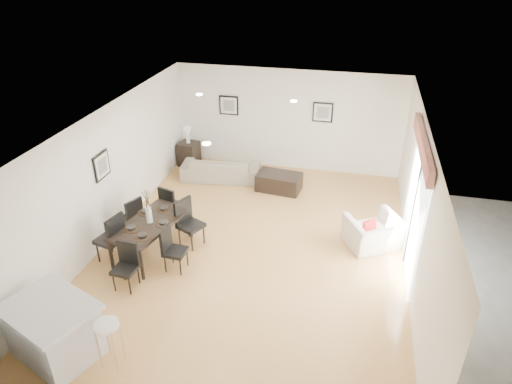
% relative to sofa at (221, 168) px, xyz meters
% --- Properties ---
extents(ground, '(8.00, 8.00, 0.00)m').
position_rel_sofa_xyz_m(ground, '(1.55, -2.89, -0.29)').
color(ground, tan).
rests_on(ground, ground).
extents(wall_back, '(6.00, 0.04, 2.70)m').
position_rel_sofa_xyz_m(wall_back, '(1.55, 1.11, 1.06)').
color(wall_back, white).
rests_on(wall_back, ground).
extents(wall_front, '(6.00, 0.04, 2.70)m').
position_rel_sofa_xyz_m(wall_front, '(1.55, -6.89, 1.06)').
color(wall_front, white).
rests_on(wall_front, ground).
extents(wall_left, '(0.04, 8.00, 2.70)m').
position_rel_sofa_xyz_m(wall_left, '(-1.45, -2.89, 1.06)').
color(wall_left, white).
rests_on(wall_left, ground).
extents(wall_right, '(0.04, 8.00, 2.70)m').
position_rel_sofa_xyz_m(wall_right, '(4.55, -2.89, 1.06)').
color(wall_right, white).
rests_on(wall_right, ground).
extents(ceiling, '(6.00, 8.00, 0.02)m').
position_rel_sofa_xyz_m(ceiling, '(1.55, -2.89, 2.41)').
color(ceiling, white).
rests_on(ceiling, wall_back).
extents(sofa, '(2.09, 1.01, 0.59)m').
position_rel_sofa_xyz_m(sofa, '(0.00, 0.00, 0.00)').
color(sofa, gray).
rests_on(sofa, ground).
extents(armchair, '(1.33, 1.29, 0.66)m').
position_rel_sofa_xyz_m(armchair, '(3.89, -2.23, 0.04)').
color(armchair, white).
rests_on(armchair, ground).
extents(dining_table, '(1.19, 1.82, 0.70)m').
position_rel_sofa_xyz_m(dining_table, '(-0.38, -3.41, 0.33)').
color(dining_table, black).
rests_on(dining_table, ground).
extents(dining_chair_wnear, '(0.55, 0.55, 1.02)m').
position_rel_sofa_xyz_m(dining_chair_wnear, '(-0.96, -3.85, 0.28)').
color(dining_chair_wnear, black).
rests_on(dining_chair_wnear, ground).
extents(dining_chair_wfar, '(0.55, 0.55, 0.93)m').
position_rel_sofa_xyz_m(dining_chair_wfar, '(-0.98, -3.02, 0.22)').
color(dining_chair_wfar, black).
rests_on(dining_chair_wfar, ground).
extents(dining_chair_enear, '(0.42, 0.42, 0.88)m').
position_rel_sofa_xyz_m(dining_chair_enear, '(0.21, -3.82, 0.20)').
color(dining_chair_enear, black).
rests_on(dining_chair_enear, ground).
extents(dining_chair_efar, '(0.59, 0.59, 0.99)m').
position_rel_sofa_xyz_m(dining_chair_efar, '(0.21, -2.95, 0.26)').
color(dining_chair_efar, black).
rests_on(dining_chair_efar, ground).
extents(dining_chair_head, '(0.42, 0.42, 0.88)m').
position_rel_sofa_xyz_m(dining_chair_head, '(-0.37, -4.45, 0.20)').
color(dining_chair_head, black).
rests_on(dining_chair_head, ground).
extents(dining_chair_foot, '(0.52, 0.52, 0.92)m').
position_rel_sofa_xyz_m(dining_chair_foot, '(-0.40, -2.37, 0.22)').
color(dining_chair_foot, black).
rests_on(dining_chair_foot, ground).
extents(vase, '(0.85, 1.33, 0.70)m').
position_rel_sofa_xyz_m(vase, '(-0.38, -3.41, 0.67)').
color(vase, white).
rests_on(vase, dining_table).
extents(coffee_table, '(1.14, 0.76, 0.43)m').
position_rel_sofa_xyz_m(coffee_table, '(1.59, -0.26, -0.08)').
color(coffee_table, black).
rests_on(coffee_table, ground).
extents(side_table, '(0.56, 0.56, 0.66)m').
position_rel_sofa_xyz_m(side_table, '(-1.11, 0.62, 0.04)').
color(side_table, black).
rests_on(side_table, ground).
extents(table_lamp, '(0.23, 0.23, 0.45)m').
position_rel_sofa_xyz_m(table_lamp, '(-1.11, 0.62, 0.66)').
color(table_lamp, white).
rests_on(table_lamp, side_table).
extents(cushion, '(0.27, 0.24, 0.27)m').
position_rel_sofa_xyz_m(cushion, '(3.79, -2.33, 0.22)').
color(cushion, '#A01416').
rests_on(cushion, armchair).
extents(kitchen_island, '(1.58, 1.41, 0.91)m').
position_rel_sofa_xyz_m(kitchen_island, '(-0.68, -6.12, 0.17)').
color(kitchen_island, silver).
rests_on(kitchen_island, ground).
extents(bar_stool, '(0.36, 0.36, 0.78)m').
position_rel_sofa_xyz_m(bar_stool, '(0.22, -6.12, 0.38)').
color(bar_stool, white).
rests_on(bar_stool, ground).
extents(framed_print_back_left, '(0.52, 0.04, 0.52)m').
position_rel_sofa_xyz_m(framed_print_back_left, '(-0.05, 1.08, 1.36)').
color(framed_print_back_left, black).
rests_on(framed_print_back_left, wall_back).
extents(framed_print_back_right, '(0.52, 0.04, 0.52)m').
position_rel_sofa_xyz_m(framed_print_back_right, '(2.45, 1.08, 1.36)').
color(framed_print_back_right, black).
rests_on(framed_print_back_right, wall_back).
extents(framed_print_left_wall, '(0.04, 0.52, 0.52)m').
position_rel_sofa_xyz_m(framed_print_left_wall, '(-1.42, -3.09, 1.36)').
color(framed_print_left_wall, black).
rests_on(framed_print_left_wall, wall_left).
extents(sliding_door, '(0.12, 2.70, 2.57)m').
position_rel_sofa_xyz_m(sliding_door, '(4.50, -2.59, 1.37)').
color(sliding_door, white).
rests_on(sliding_door, wall_right).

